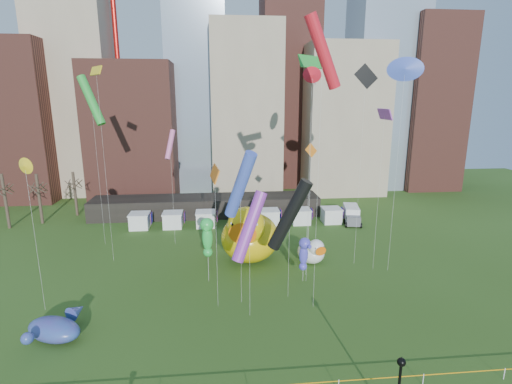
{
  "coord_description": "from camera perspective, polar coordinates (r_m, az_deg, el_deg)",
  "views": [
    {
      "loc": [
        -1.69,
        -21.54,
        19.28
      ],
      "look_at": [
        1.21,
        8.45,
        12.0
      ],
      "focal_mm": 27.0,
      "sensor_mm": 36.0,
      "label": 1
    }
  ],
  "objects": [
    {
      "name": "kite_7",
      "position": [
        33.38,
        -0.97,
        -5.12
      ],
      "size": [
        3.64,
        2.82,
        11.67
      ],
      "color": "silver",
      "rests_on": "ground"
    },
    {
      "name": "kite_15",
      "position": [
        43.63,
        18.52,
        10.78
      ],
      "size": [
        0.84,
        3.82,
        18.32
      ],
      "color": "silver",
      "rests_on": "ground"
    },
    {
      "name": "pavilion",
      "position": [
        65.99,
        -7.33,
        -2.07
      ],
      "size": [
        38.0,
        6.0,
        3.2
      ],
      "primitive_type": "cube",
      "color": "black",
      "rests_on": "ground"
    },
    {
      "name": "kite_13",
      "position": [
        44.1,
        21.23,
        16.58
      ],
      "size": [
        2.32,
        1.34,
        23.51
      ],
      "color": "silver",
      "rests_on": "ground"
    },
    {
      "name": "kite_4",
      "position": [
        38.54,
        -31.04,
        3.23
      ],
      "size": [
        1.26,
        0.97,
        14.42
      ],
      "color": "silver",
      "rests_on": "ground"
    },
    {
      "name": "kite_10",
      "position": [
        36.82,
        5.01,
        -3.43
      ],
      "size": [
        4.43,
        2.45,
        12.16
      ],
      "color": "silver",
      "rests_on": "ground"
    },
    {
      "name": "kite_14",
      "position": [
        43.98,
        8.15,
        5.45
      ],
      "size": [
        1.56,
        0.7,
        14.53
      ],
      "color": "silver",
      "rests_on": "ground"
    },
    {
      "name": "whale_inflatable",
      "position": [
        37.4,
        -27.55,
        -17.41
      ],
      "size": [
        5.46,
        5.98,
        2.13
      ],
      "rotation": [
        0.0,
        0.0,
        -0.42
      ],
      "color": "#493592",
      "rests_on": "ground"
    },
    {
      "name": "kite_12",
      "position": [
        47.3,
        -22.61,
        16.06
      ],
      "size": [
        2.09,
        2.81,
        22.79
      ],
      "color": "silver",
      "rests_on": "ground"
    },
    {
      "name": "kite_11",
      "position": [
        40.55,
        8.37,
        18.36
      ],
      "size": [
        3.48,
        2.97,
        23.48
      ],
      "color": "silver",
      "rests_on": "ground"
    },
    {
      "name": "box_truck",
      "position": [
        63.76,
        13.95,
        -3.21
      ],
      "size": [
        3.36,
        6.27,
        2.53
      ],
      "rotation": [
        0.0,
        0.0,
        -0.2
      ],
      "color": "white",
      "rests_on": "ground"
    },
    {
      "name": "kite_8",
      "position": [
        38.82,
        8.42,
        16.62
      ],
      "size": [
        1.47,
        0.85,
        22.33
      ],
      "color": "silver",
      "rests_on": "ground"
    },
    {
      "name": "kite_3",
      "position": [
        53.55,
        -23.22,
        12.36
      ],
      "size": [
        3.75,
        2.72,
        22.28
      ],
      "color": "silver",
      "rests_on": "ground"
    },
    {
      "name": "kite_5",
      "position": [
        34.86,
        -2.33,
        1.02
      ],
      "size": [
        3.38,
        3.63,
        14.98
      ],
      "color": "silver",
      "rests_on": "ground"
    },
    {
      "name": "kite_9",
      "position": [
        51.09,
        -12.61,
        6.85
      ],
      "size": [
        1.55,
        2.31,
        15.5
      ],
      "color": "silver",
      "rests_on": "ground"
    },
    {
      "name": "small_duck",
      "position": [
        47.18,
        8.29,
        -8.69
      ],
      "size": [
        4.03,
        4.66,
        3.29
      ],
      "rotation": [
        0.0,
        0.0,
        0.29
      ],
      "color": "white",
      "rests_on": "ground"
    },
    {
      "name": "seahorse_green",
      "position": [
        41.16,
        -7.23,
        -6.21
      ],
      "size": [
        1.5,
        1.87,
        7.21
      ],
      "rotation": [
        0.0,
        0.0,
        -0.04
      ],
      "color": "silver",
      "rests_on": "ground"
    },
    {
      "name": "kite_1",
      "position": [
        52.35,
        8.59,
        16.87
      ],
      "size": [
        1.21,
        3.03,
        23.95
      ],
      "color": "silver",
      "rests_on": "ground"
    },
    {
      "name": "kite_2",
      "position": [
        44.8,
        15.94,
        15.49
      ],
      "size": [
        2.72,
        0.03,
        23.04
      ],
      "color": "silver",
      "rests_on": "ground"
    },
    {
      "name": "bare_trees",
      "position": [
        69.98,
        -29.37,
        -0.8
      ],
      "size": [
        8.44,
        6.44,
        8.5
      ],
      "color": "#382B21",
      "rests_on": "ground"
    },
    {
      "name": "kite_6",
      "position": [
        34.11,
        -6.14,
        2.69
      ],
      "size": [
        0.96,
        3.96,
        13.51
      ],
      "color": "silver",
      "rests_on": "ground"
    },
    {
      "name": "seahorse_purple",
      "position": [
        41.93,
        7.1,
        -8.73
      ],
      "size": [
        1.63,
        1.82,
        4.98
      ],
      "rotation": [
        0.0,
        0.0,
        0.39
      ],
      "color": "silver",
      "rests_on": "ground"
    },
    {
      "name": "big_duck",
      "position": [
        46.54,
        -0.99,
        -6.36
      ],
      "size": [
        8.84,
        10.42,
        7.42
      ],
      "rotation": [
        0.0,
        0.0,
        -0.25
      ],
      "color": "#DFB70B",
      "rests_on": "ground"
    },
    {
      "name": "kite_0",
      "position": [
        33.8,
        9.88,
        19.76
      ],
      "size": [
        3.68,
        1.96,
        26.05
      ],
      "color": "silver",
      "rests_on": "ground"
    },
    {
      "name": "skyline",
      "position": [
        82.72,
        -2.89,
        15.07
      ],
      "size": [
        101.0,
        23.0,
        68.0
      ],
      "color": "brown",
      "rests_on": "ground"
    },
    {
      "name": "vendor_tents",
      "position": [
        60.4,
        -2.7,
        -3.94
      ],
      "size": [
        33.24,
        2.8,
        2.4
      ],
      "color": "white",
      "rests_on": "ground"
    }
  ]
}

